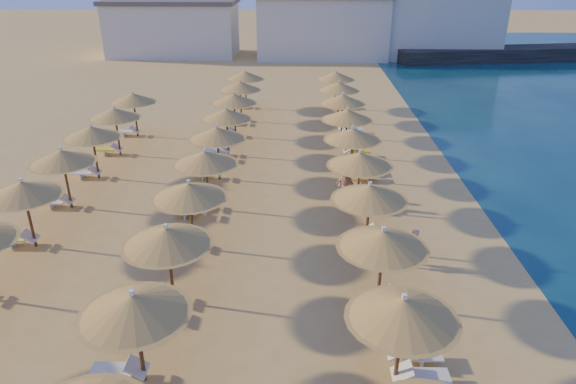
{
  "coord_description": "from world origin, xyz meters",
  "views": [
    {
      "loc": [
        1.27,
        -17.06,
        10.9
      ],
      "look_at": [
        0.74,
        4.0,
        1.3
      ],
      "focal_mm": 32.0,
      "sensor_mm": 36.0,
      "label": 1
    }
  ],
  "objects_px": {
    "parasol_row_west": "(205,159)",
    "beachgoer_b": "(344,185)",
    "parasol_row_east": "(360,160)",
    "beachgoer_c": "(345,188)",
    "beachgoer_a": "(413,248)",
    "jetty": "(522,53)"
  },
  "relations": [
    {
      "from": "parasol_row_west",
      "to": "beachgoer_c",
      "type": "bearing_deg",
      "value": 5.0
    },
    {
      "from": "parasol_row_east",
      "to": "beachgoer_c",
      "type": "bearing_deg",
      "value": 134.38
    },
    {
      "from": "jetty",
      "to": "beachgoer_c",
      "type": "xyz_separation_m",
      "value": [
        -23.77,
        -39.78,
        0.16
      ]
    },
    {
      "from": "parasol_row_west",
      "to": "beachgoer_b",
      "type": "xyz_separation_m",
      "value": [
        6.55,
        1.33,
        -1.8
      ]
    },
    {
      "from": "beachgoer_c",
      "to": "beachgoer_a",
      "type": "relative_size",
      "value": 1.15
    },
    {
      "from": "beachgoer_b",
      "to": "parasol_row_west",
      "type": "bearing_deg",
      "value": -113.22
    },
    {
      "from": "jetty",
      "to": "beachgoer_b",
      "type": "bearing_deg",
      "value": -130.95
    },
    {
      "from": "parasol_row_east",
      "to": "parasol_row_west",
      "type": "bearing_deg",
      "value": 180.0
    },
    {
      "from": "parasol_row_east",
      "to": "beachgoer_c",
      "type": "xyz_separation_m",
      "value": [
        -0.56,
        0.57,
        -1.65
      ]
    },
    {
      "from": "parasol_row_east",
      "to": "beachgoer_b",
      "type": "height_order",
      "value": "parasol_row_east"
    },
    {
      "from": "parasol_row_east",
      "to": "parasol_row_west",
      "type": "xyz_separation_m",
      "value": [
        -7.07,
        0.0,
        0.0
      ]
    },
    {
      "from": "parasol_row_east",
      "to": "beachgoer_c",
      "type": "distance_m",
      "value": 1.83
    },
    {
      "from": "parasol_row_east",
      "to": "parasol_row_west",
      "type": "relative_size",
      "value": 1.0
    },
    {
      "from": "jetty",
      "to": "beachgoer_c",
      "type": "bearing_deg",
      "value": -130.51
    },
    {
      "from": "jetty",
      "to": "parasol_row_east",
      "type": "height_order",
      "value": "parasol_row_east"
    },
    {
      "from": "beachgoer_c",
      "to": "beachgoer_a",
      "type": "bearing_deg",
      "value": -38.31
    },
    {
      "from": "parasol_row_west",
      "to": "parasol_row_east",
      "type": "bearing_deg",
      "value": 0.0
    },
    {
      "from": "parasol_row_west",
      "to": "beachgoer_a",
      "type": "xyz_separation_m",
      "value": [
        8.71,
        -4.77,
        -1.77
      ]
    },
    {
      "from": "jetty",
      "to": "parasol_row_west",
      "type": "relative_size",
      "value": 0.76
    },
    {
      "from": "beachgoer_a",
      "to": "beachgoer_b",
      "type": "bearing_deg",
      "value": -155.77
    },
    {
      "from": "beachgoer_c",
      "to": "beachgoer_b",
      "type": "bearing_deg",
      "value": 116.24
    },
    {
      "from": "parasol_row_west",
      "to": "beachgoer_b",
      "type": "bearing_deg",
      "value": 11.45
    }
  ]
}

